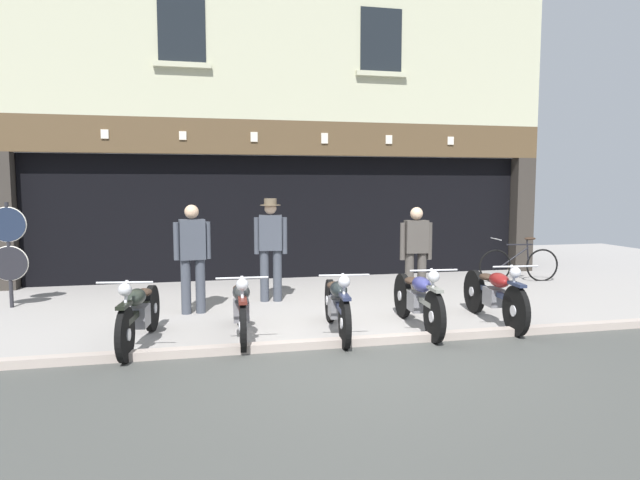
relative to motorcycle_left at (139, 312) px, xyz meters
The scene contains 13 objects.
ground 3.14m from the motorcycle_left, 32.11° to the right, with size 23.39×22.00×0.18m.
shop_facade 6.97m from the motorcycle_left, 67.31° to the left, with size 11.69×4.42×6.87m.
motorcycle_left is the anchor object (origin of this frame).
motorcycle_center_left 1.26m from the motorcycle_left, ahead, with size 0.62×1.95×0.89m.
motorcycle_center 2.52m from the motorcycle_left, ahead, with size 0.62×1.97×0.90m.
motorcycle_center_right 3.66m from the motorcycle_left, ahead, with size 0.62×2.03×0.93m.
motorcycle_right 4.85m from the motorcycle_left, ahead, with size 0.62×2.03×0.92m.
salesman_left 1.84m from the motorcycle_left, 68.35° to the left, with size 0.56×0.27×1.68m.
shopkeeper_center 3.06m from the motorcycle_left, 49.61° to the left, with size 0.55×0.34×1.76m.
salesman_right 4.71m from the motorcycle_left, 21.72° to the left, with size 0.56×0.26×1.61m.
tyre_sign_pole 3.57m from the motorcycle_left, 129.37° to the left, with size 0.57×0.06×1.71m.
advert_board_near 6.76m from the motorcycle_left, 45.62° to the left, with size 0.70×0.03×0.91m.
leaning_bicycle 7.88m from the motorcycle_left, 23.49° to the left, with size 1.69×0.50×0.93m.
Camera 1 is at (-1.96, -6.41, 1.97)m, focal length 31.34 mm.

